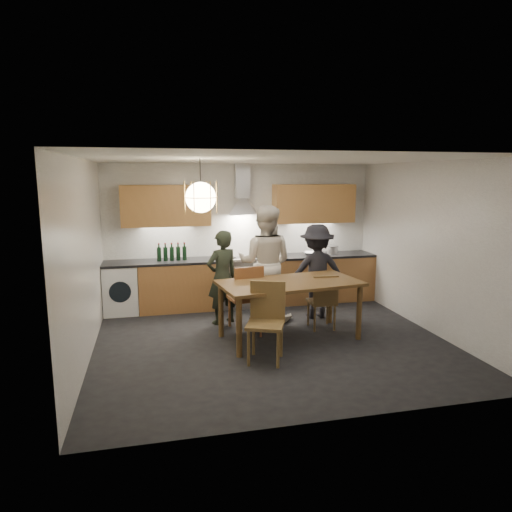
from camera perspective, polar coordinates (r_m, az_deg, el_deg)
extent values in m
plane|color=black|center=(6.77, 1.95, -10.59)|extent=(5.00, 5.00, 0.00)
cube|color=white|center=(8.60, -1.89, 2.78)|extent=(5.00, 0.02, 2.60)
cube|color=white|center=(4.34, 9.80, -4.55)|extent=(5.00, 0.02, 2.60)
cube|color=white|center=(6.27, -20.63, -0.57)|extent=(0.02, 4.50, 2.60)
cube|color=white|center=(7.47, 20.87, 1.03)|extent=(0.02, 4.50, 2.60)
cube|color=silver|center=(6.34, 2.10, 11.98)|extent=(5.00, 4.50, 0.02)
cube|color=#BC8048|center=(8.31, -9.43, -3.70)|extent=(1.45, 0.60, 0.86)
cube|color=#BC8048|center=(8.87, 7.92, -2.80)|extent=(2.05, 0.60, 0.86)
cube|color=white|center=(8.32, -16.51, -4.01)|extent=(0.58, 0.58, 0.85)
cube|color=black|center=(8.21, -11.61, -0.74)|extent=(2.05, 0.62, 0.04)
cube|color=black|center=(8.78, 7.99, 0.07)|extent=(2.05, 0.62, 0.04)
cube|color=silver|center=(8.47, -1.46, -3.52)|extent=(0.90, 0.60, 0.80)
cube|color=black|center=(8.20, -1.06, -4.11)|extent=(0.78, 0.02, 0.42)
cube|color=slate|center=(8.38, -1.47, -0.59)|extent=(0.90, 0.60, 0.08)
cube|color=silver|center=(8.12, -1.10, -0.51)|extent=(0.90, 0.08, 0.04)
cube|color=tan|center=(8.21, -11.18, 6.18)|extent=(1.55, 0.35, 0.72)
cube|color=tan|center=(8.75, 7.24, 6.52)|extent=(1.55, 0.35, 0.72)
cube|color=silver|center=(8.40, -1.76, 9.38)|extent=(0.26, 0.22, 0.62)
cylinder|color=black|center=(6.05, -6.97, 9.65)|extent=(0.01, 0.01, 0.50)
sphere|color=#FFE0A5|center=(6.06, -6.92, 7.28)|extent=(0.40, 0.40, 0.40)
torus|color=gold|center=(6.06, -6.92, 7.28)|extent=(0.43, 0.43, 0.01)
cube|color=brown|center=(6.67, 4.25, -3.39)|extent=(2.16, 1.29, 0.05)
cylinder|color=brown|center=(6.09, -2.12, -8.92)|extent=(0.08, 0.08, 0.81)
cylinder|color=brown|center=(6.85, -4.41, -6.78)|extent=(0.08, 0.08, 0.81)
cylinder|color=brown|center=(6.88, 12.76, -6.92)|extent=(0.08, 0.08, 0.81)
cylinder|color=brown|center=(7.56, 9.24, -5.26)|extent=(0.08, 0.08, 0.81)
cube|color=brown|center=(7.15, -1.44, -5.26)|extent=(0.53, 0.53, 0.04)
cube|color=brown|center=(6.89, -0.86, -3.47)|extent=(0.47, 0.11, 0.51)
cylinder|color=brown|center=(7.45, -0.56, -6.70)|extent=(0.04, 0.04, 0.48)
cylinder|color=brown|center=(7.12, 0.53, -7.51)|extent=(0.04, 0.04, 0.48)
cylinder|color=brown|center=(7.33, -3.34, -7.00)|extent=(0.04, 0.04, 0.48)
cylinder|color=brown|center=(6.99, -2.37, -7.84)|extent=(0.04, 0.04, 0.48)
cube|color=brown|center=(6.99, 1.44, -6.33)|extent=(0.41, 0.41, 0.04)
cube|color=brown|center=(6.77, 1.91, -4.85)|extent=(0.39, 0.06, 0.42)
cylinder|color=brown|center=(7.25, 2.23, -7.53)|extent=(0.03, 0.03, 0.40)
cylinder|color=brown|center=(6.96, 3.08, -8.27)|extent=(0.03, 0.03, 0.40)
cylinder|color=brown|center=(7.15, -0.17, -7.76)|extent=(0.03, 0.03, 0.40)
cylinder|color=brown|center=(6.87, 0.59, -8.52)|extent=(0.03, 0.03, 0.40)
cube|color=brown|center=(7.27, 8.19, -5.68)|extent=(0.41, 0.41, 0.04)
cube|color=brown|center=(7.04, 8.73, -4.21)|extent=(0.40, 0.05, 0.44)
cylinder|color=brown|center=(7.53, 8.91, -6.92)|extent=(0.03, 0.03, 0.41)
cylinder|color=brown|center=(7.24, 9.79, -7.63)|extent=(0.03, 0.03, 0.41)
cylinder|color=brown|center=(7.43, 6.55, -7.10)|extent=(0.03, 0.03, 0.41)
cylinder|color=brown|center=(7.14, 7.35, -7.83)|extent=(0.03, 0.03, 0.41)
cube|color=brown|center=(5.92, 1.18, -8.58)|extent=(0.60, 0.60, 0.04)
cube|color=brown|center=(6.03, 1.48, -5.49)|extent=(0.44, 0.22, 0.51)
cylinder|color=brown|center=(5.86, -0.94, -11.46)|extent=(0.04, 0.04, 0.47)
cylinder|color=brown|center=(6.20, -0.31, -10.21)|extent=(0.04, 0.04, 0.47)
cylinder|color=brown|center=(5.81, 2.77, -11.66)|extent=(0.04, 0.04, 0.47)
cylinder|color=brown|center=(6.16, 3.17, -10.39)|extent=(0.04, 0.04, 0.47)
imported|color=black|center=(7.38, -4.24, -2.67)|extent=(0.66, 0.55, 1.53)
imported|color=beige|center=(7.54, 1.14, -0.89)|extent=(1.15, 1.04, 1.91)
imported|color=black|center=(7.75, 7.56, -1.90)|extent=(1.05, 0.64, 1.59)
imported|color=silver|center=(8.64, 6.84, 0.29)|extent=(0.35, 0.35, 0.07)
cylinder|color=silver|center=(8.86, 9.55, 0.73)|extent=(0.26, 0.26, 0.15)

